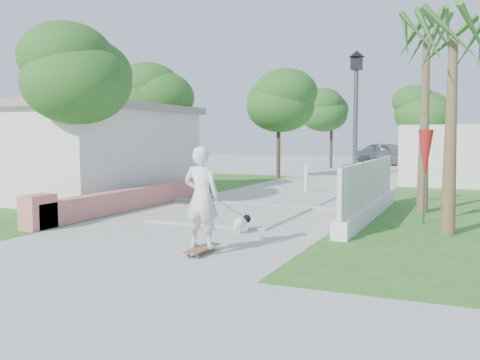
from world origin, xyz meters
The scene contains 21 objects.
ground centered at (0.00, 0.00, 0.00)m, with size 90.00×90.00×0.00m, color #B7B7B2.
path_strip centered at (0.00, 20.00, 0.03)m, with size 3.20×36.00×0.06m, color #B7B7B2.
curb centered at (0.00, 6.00, 0.05)m, with size 6.50×0.25×0.10m, color #999993.
grass_left centered at (-7.00, 8.00, 0.01)m, with size 8.00×20.00×0.01m, color #2C6720.
pink_wall centered at (-3.30, 3.55, 0.31)m, with size 0.45×8.20×0.80m.
house_left centered at (-8.00, 6.00, 1.64)m, with size 8.40×7.40×3.23m.
lattice_fence centered at (3.40, 5.00, 0.54)m, with size 0.35×7.00×1.50m.
building_right centered at (6.00, 18.00, 1.30)m, with size 6.00×8.00×2.60m, color silver.
street_lamp centered at (2.90, 5.50, 2.43)m, with size 0.44×0.44×4.44m.
bollard centered at (0.20, 10.00, 0.58)m, with size 0.14×0.14×1.09m.
patio_umbrella centered at (4.80, 4.50, 1.69)m, with size 0.36×0.36×2.30m.
tree_left_near centered at (-4.48, 2.98, 3.82)m, with size 3.60×3.60×5.28m.
tree_left_mid centered at (-5.48, 8.48, 3.50)m, with size 3.20×3.20×4.85m.
tree_path_left centered at (-2.98, 15.98, 3.82)m, with size 3.40×3.40×5.23m.
tree_path_right centered at (3.22, 19.98, 3.49)m, with size 3.00×3.00×4.79m.
tree_path_far centered at (-2.78, 25.98, 3.82)m, with size 3.20×3.20×5.17m.
palm_far centered at (4.60, 6.50, 4.48)m, with size 1.80×1.80×5.30m.
palm_near centered at (5.40, 3.20, 3.95)m, with size 1.80×1.80×4.70m.
skateboarder centered at (1.30, -0.26, 0.97)m, with size 0.69×2.89×1.97m.
dog centered at (1.19, 1.63, 0.22)m, with size 0.41×0.58×0.41m.
parked_car centered at (0.36, 30.01, 0.85)m, with size 2.00×4.97×1.69m, color #95989C.
Camera 1 is at (5.83, -9.13, 2.16)m, focal length 40.00 mm.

